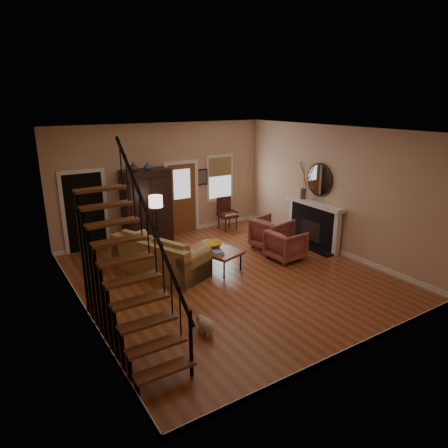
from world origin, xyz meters
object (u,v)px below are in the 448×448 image
coffee_table (215,258)px  side_chair (228,214)px  armchair_right (272,233)px  armoire (147,207)px  floor_lamp (157,225)px  sofa (161,255)px  armchair_left (286,245)px

coffee_table → side_chair: (1.89, 2.35, 0.26)m
armchair_right → side_chair: side_chair is taller
coffee_table → armchair_right: bearing=9.7°
armoire → floor_lamp: (-0.08, -0.84, -0.27)m
armoire → floor_lamp: size_ratio=1.35×
armoire → floor_lamp: bearing=-95.1°
sofa → floor_lamp: floor_lamp is taller
armchair_right → side_chair: (-0.14, 2.00, 0.08)m
sofa → side_chair: size_ratio=2.24×
sofa → side_chair: 3.60m
coffee_table → armchair_left: armchair_left is taller
coffee_table → armchair_left: bearing=-14.2°
armoire → armchair_left: bearing=-50.5°
coffee_table → side_chair: 3.03m
armchair_left → armchair_right: (0.21, 0.81, 0.04)m
armoire → sofa: armoire is taller
sofa → armoire: bearing=52.5°
armoire → side_chair: (2.55, -0.20, -0.54)m
sofa → armchair_left: size_ratio=2.70×
sofa → armchair_right: (3.22, -0.14, 0.00)m
armchair_left → side_chair: side_chair is taller
floor_lamp → armchair_right: bearing=-26.2°
armchair_left → sofa: bearing=69.6°
armoire → side_chair: 2.61m
armchair_left → floor_lamp: bearing=46.8°
sofa → armchair_right: bearing=-25.6°
coffee_table → armchair_right: armchair_right is taller
armoire → coffee_table: (0.66, -2.55, -0.80)m
armchair_left → floor_lamp: (-2.56, 2.17, 0.39)m
armoire → armchair_right: size_ratio=2.24×
armoire → armchair_right: 3.54m
side_chair → sofa: bearing=-148.7°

